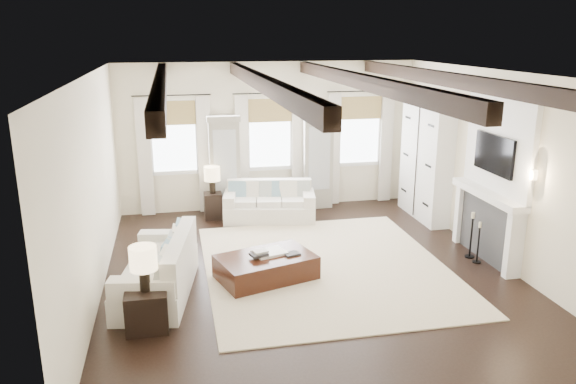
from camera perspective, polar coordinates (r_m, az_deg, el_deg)
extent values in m
plane|color=black|center=(9.27, 2.22, -8.21)|extent=(7.50, 7.50, 0.00)
cube|color=white|center=(12.33, -1.90, 5.67)|extent=(6.50, 0.04, 3.20)
cube|color=white|center=(5.38, 12.14, -8.44)|extent=(6.50, 0.04, 3.20)
cube|color=white|center=(8.57, -19.25, 0.23)|extent=(0.04, 7.50, 3.20)
cube|color=white|center=(10.02, 20.69, 2.26)|extent=(0.04, 7.50, 3.20)
cube|color=white|center=(8.48, 2.46, 11.93)|extent=(6.50, 7.50, 0.04)
cube|color=black|center=(8.24, -12.83, 10.60)|extent=(0.16, 7.40, 0.22)
cube|color=black|center=(8.34, -2.65, 11.03)|extent=(0.16, 7.40, 0.22)
cube|color=black|center=(8.71, 7.33, 11.13)|extent=(0.16, 7.40, 0.22)
cube|color=black|center=(9.28, 15.99, 10.94)|extent=(0.16, 7.40, 0.22)
cube|color=white|center=(12.12, -11.52, 5.42)|extent=(0.90, 0.03, 1.45)
cube|color=#9E8348|center=(11.97, -11.65, 7.87)|extent=(0.94, 0.04, 0.50)
cube|color=silver|center=(12.11, -14.35, 3.40)|extent=(0.28, 0.08, 2.50)
cube|color=silver|center=(12.11, -8.47, 3.73)|extent=(0.28, 0.08, 2.50)
cylinder|color=black|center=(11.88, -11.75, 9.60)|extent=(1.60, 0.02, 0.02)
cube|color=white|center=(12.29, -1.88, 5.88)|extent=(0.90, 0.03, 1.45)
cube|color=#9E8348|center=(12.15, -1.85, 8.29)|extent=(0.94, 0.04, 0.50)
cube|color=silver|center=(12.18, -4.66, 3.92)|extent=(0.28, 0.08, 2.50)
cube|color=silver|center=(12.39, 1.05, 4.17)|extent=(0.28, 0.08, 2.50)
cylinder|color=black|center=(12.06, -1.83, 10.01)|extent=(1.60, 0.02, 0.02)
cube|color=white|center=(12.80, 7.25, 6.16)|extent=(0.90, 0.03, 1.45)
cube|color=#9E8348|center=(12.66, 7.42, 8.48)|extent=(0.94, 0.04, 0.50)
cube|color=silver|center=(12.59, 4.66, 4.31)|extent=(0.28, 0.08, 2.50)
cube|color=silver|center=(12.99, 9.93, 4.48)|extent=(0.28, 0.08, 2.50)
cylinder|color=black|center=(12.57, 7.56, 10.12)|extent=(1.60, 0.02, 0.02)
cube|color=#9F9A8B|center=(12.11, -6.48, 2.49)|extent=(0.64, 0.38, 2.00)
cube|color=#B2B7BA|center=(11.88, -6.41, 2.98)|extent=(0.48, 0.02, 1.40)
cube|color=#9F9A8B|center=(11.91, -6.64, 7.46)|extent=(0.70, 0.42, 0.12)
cube|color=#9F9A8B|center=(12.45, 2.96, 2.95)|extent=(0.64, 0.38, 2.00)
cube|color=#B2B7BA|center=(12.23, 3.20, 3.43)|extent=(0.48, 0.02, 1.40)
cube|color=#9F9A8B|center=(12.26, 3.03, 7.78)|extent=(0.70, 0.42, 0.12)
cube|color=#2B2B2E|center=(10.25, 19.70, -3.46)|extent=(0.18, 1.50, 1.10)
cube|color=black|center=(10.29, 19.48, -4.27)|extent=(0.10, 0.90, 0.70)
cube|color=white|center=(9.59, 22.00, -5.03)|extent=(0.26, 0.14, 1.10)
cube|color=white|center=(10.90, 17.32, -2.11)|extent=(0.26, 0.14, 1.10)
cube|color=white|center=(10.04, 19.68, -0.21)|extent=(0.32, 1.90, 0.12)
cube|color=white|center=(9.90, 20.73, 5.06)|extent=(0.10, 1.90, 1.80)
cube|color=black|center=(9.91, 20.24, 3.64)|extent=(0.07, 1.10, 0.64)
cylinder|color=#FFD899|center=(9.09, 23.72, 1.60)|extent=(0.10, 0.10, 0.14)
cube|color=silver|center=(12.00, 13.83, 3.23)|extent=(0.40, 1.70, 2.50)
cube|color=black|center=(11.91, 12.91, 3.20)|extent=(0.01, 0.02, 2.40)
cube|color=beige|center=(9.50, 3.82, -7.57)|extent=(3.95, 4.56, 0.02)
cube|color=white|center=(11.74, -1.90, -2.02)|extent=(1.99, 1.16, 0.36)
cube|color=white|center=(11.93, -1.91, 0.29)|extent=(1.79, 0.51, 0.44)
cube|color=white|center=(11.68, -5.94, -0.67)|extent=(0.37, 0.83, 0.23)
cube|color=white|center=(11.67, 2.11, -0.61)|extent=(0.37, 0.83, 0.23)
cube|color=white|center=(11.64, -4.46, -0.97)|extent=(0.59, 0.61, 0.12)
cube|color=white|center=(11.62, -1.92, -0.96)|extent=(0.59, 0.61, 0.12)
cube|color=white|center=(11.63, 0.63, -0.94)|extent=(0.59, 0.61, 0.12)
cube|color=#638EA1|center=(11.80, -5.16, 0.20)|extent=(0.40, 0.26, 0.39)
cube|color=silver|center=(11.79, -3.87, 0.21)|extent=(0.40, 0.26, 0.39)
cube|color=beige|center=(11.78, -2.57, 0.22)|extent=(0.40, 0.26, 0.39)
cube|color=#638EA1|center=(11.78, -1.27, 0.22)|extent=(0.40, 0.26, 0.39)
cube|color=silver|center=(11.78, 0.03, 0.23)|extent=(0.40, 0.26, 0.39)
cube|color=beige|center=(11.79, 1.33, 0.24)|extent=(0.40, 0.26, 0.39)
cube|color=white|center=(8.72, -13.13, -8.83)|extent=(1.30, 2.22, 0.40)
cube|color=white|center=(8.48, -10.90, -6.13)|extent=(0.57, 2.00, 0.50)
cube|color=white|center=(9.42, -12.18, -4.70)|extent=(0.93, 0.41, 0.26)
cube|color=white|center=(7.77, -14.59, -9.42)|extent=(0.93, 0.41, 0.26)
cube|color=white|center=(9.15, -12.84, -5.79)|extent=(0.69, 0.65, 0.14)
cube|color=white|center=(8.62, -13.56, -7.20)|extent=(0.69, 0.65, 0.14)
cube|color=white|center=(8.11, -14.38, -8.79)|extent=(0.69, 0.65, 0.14)
cube|color=#638EA1|center=(9.18, -11.23, -4.21)|extent=(0.29, 0.45, 0.43)
cube|color=silver|center=(8.91, -11.54, -4.87)|extent=(0.29, 0.45, 0.43)
cube|color=beige|center=(8.63, -11.87, -5.56)|extent=(0.29, 0.45, 0.43)
cube|color=#638EA1|center=(8.36, -12.22, -6.31)|extent=(0.29, 0.45, 0.43)
cube|color=silver|center=(8.09, -12.59, -7.10)|extent=(0.29, 0.45, 0.43)
cube|color=beige|center=(7.82, -13.00, -7.95)|extent=(0.29, 0.45, 0.43)
cube|color=black|center=(8.99, -2.25, -7.66)|extent=(1.68, 1.31, 0.39)
cube|color=white|center=(9.00, -1.88, -6.16)|extent=(0.59, 0.51, 0.04)
cube|color=#262628|center=(8.82, -2.98, -6.36)|extent=(0.31, 0.27, 0.04)
cube|color=beige|center=(8.85, -2.82, -6.04)|extent=(0.26, 0.23, 0.03)
cube|color=#262628|center=(8.95, 0.39, -6.30)|extent=(0.28, 0.24, 0.03)
cube|color=black|center=(7.78, -14.14, -11.47)|extent=(0.54, 0.54, 0.54)
cylinder|color=black|center=(7.60, -14.35, -8.65)|extent=(0.14, 0.14, 0.30)
cylinder|color=#F9D89E|center=(7.48, -14.51, -6.51)|extent=(0.36, 0.36, 0.32)
cube|color=black|center=(11.91, -7.61, -1.40)|extent=(0.37, 0.37, 0.55)
cylinder|color=black|center=(11.79, -7.68, 0.52)|extent=(0.13, 0.13, 0.28)
cylinder|color=#F9D89E|center=(11.72, -7.73, 1.86)|extent=(0.33, 0.33, 0.29)
cylinder|color=black|center=(10.19, 18.61, -6.74)|extent=(0.15, 0.15, 0.02)
cylinder|color=black|center=(10.07, 18.76, -5.10)|extent=(0.03, 0.03, 0.64)
cylinder|color=beige|center=(9.96, 18.94, -3.16)|extent=(0.06, 0.06, 0.09)
cylinder|color=black|center=(10.38, 17.94, -6.25)|extent=(0.17, 0.17, 0.02)
cylinder|color=black|center=(10.26, 18.11, -4.41)|extent=(0.03, 0.03, 0.73)
cylinder|color=beige|center=(10.13, 18.30, -2.26)|extent=(0.06, 0.06, 0.10)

